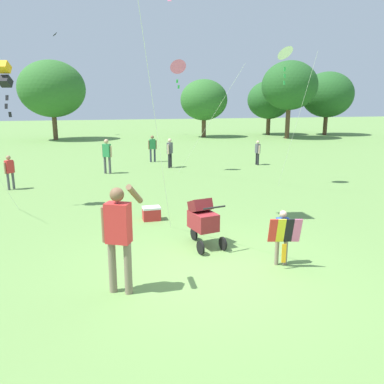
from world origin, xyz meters
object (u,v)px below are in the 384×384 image
at_px(kite_green_novelty, 179,68).
at_px(person_red_shirt, 258,151).
at_px(kite_blue_high, 285,55).
at_px(person_sitting_far, 107,153).
at_px(cooler_box, 152,213).
at_px(stroller, 203,218).
at_px(kite_orange_delta, 4,75).
at_px(person_back_turned, 170,151).
at_px(person_kid_running, 10,170).
at_px(person_couple_left, 153,146).
at_px(child_with_butterfly_kite, 283,233).
at_px(person_adult_flyer, 119,231).

bearing_deg(kite_green_novelty, person_red_shirt, 13.44).
relative_size(kite_blue_high, person_sitting_far, 3.29).
bearing_deg(cooler_box, stroller, -70.67).
distance_m(kite_orange_delta, person_red_shirt, 11.64).
distance_m(person_back_turned, cooler_box, 8.12).
height_order(kite_orange_delta, person_sitting_far, kite_orange_delta).
distance_m(kite_blue_high, person_red_shirt, 6.12).
bearing_deg(kite_orange_delta, person_kid_running, 102.66).
distance_m(person_red_shirt, person_back_turned, 4.22).
distance_m(person_couple_left, person_kid_running, 7.60).
bearing_deg(person_sitting_far, child_with_butterfly_kite, -76.22).
relative_size(person_adult_flyer, person_couple_left, 1.36).
distance_m(kite_green_novelty, person_sitting_far, 4.59).
bearing_deg(kite_green_novelty, person_sitting_far, 170.02).
xyz_separation_m(person_red_shirt, person_sitting_far, (-7.07, -0.45, 0.17)).
bearing_deg(cooler_box, person_red_shirt, 49.56).
relative_size(child_with_butterfly_kite, stroller, 0.94).
height_order(person_red_shirt, cooler_box, person_red_shirt).
xyz_separation_m(kite_green_novelty, person_kid_running, (-6.39, -1.70, -3.60)).
bearing_deg(person_back_turned, stroller, -98.16).
xyz_separation_m(kite_green_novelty, cooler_box, (-2.29, -6.49, -4.13)).
relative_size(kite_orange_delta, person_kid_running, 3.39).
distance_m(person_adult_flyer, cooler_box, 3.98).
relative_size(person_adult_flyer, person_kid_running, 1.51).
bearing_deg(person_red_shirt, stroller, -120.46).
distance_m(person_couple_left, cooler_box, 9.88).
distance_m(kite_green_novelty, person_red_shirt, 5.54).
bearing_deg(person_kid_running, person_red_shirt, 14.33).
bearing_deg(person_couple_left, kite_orange_delta, -123.86).
bearing_deg(child_with_butterfly_kite, stroller, 129.90).
xyz_separation_m(person_sitting_far, cooler_box, (0.70, -7.02, -0.68)).
bearing_deg(stroller, child_with_butterfly_kite, -50.10).
relative_size(person_kid_running, cooler_box, 2.65).
relative_size(kite_green_novelty, person_back_turned, 3.48).
bearing_deg(person_sitting_far, person_adult_flyer, -92.16).
distance_m(stroller, person_red_shirt, 11.10).
bearing_deg(cooler_box, person_sitting_far, 95.73).
xyz_separation_m(child_with_butterfly_kite, cooler_box, (-1.86, 3.45, -0.46)).
bearing_deg(person_sitting_far, person_couple_left, 48.53).
bearing_deg(kite_green_novelty, kite_orange_delta, -142.22).
distance_m(person_adult_flyer, person_sitting_far, 10.75).
relative_size(person_adult_flyer, kite_green_novelty, 0.39).
distance_m(kite_orange_delta, person_sitting_far, 6.37).
distance_m(person_kid_running, cooler_box, 6.33).
height_order(stroller, kite_green_novelty, kite_green_novelty).
bearing_deg(cooler_box, person_kid_running, 130.59).
xyz_separation_m(kite_blue_high, cooler_box, (-5.09, -2.86, -4.32)).
height_order(person_adult_flyer, kite_orange_delta, kite_orange_delta).
xyz_separation_m(kite_blue_high, person_back_turned, (-2.94, 4.94, -3.71)).
bearing_deg(person_couple_left, kite_green_novelty, -79.36).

